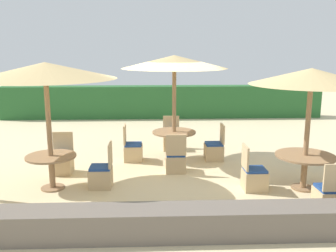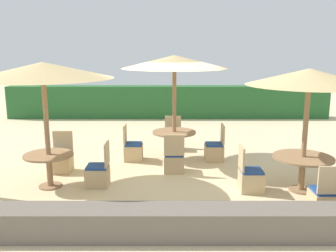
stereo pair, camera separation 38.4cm
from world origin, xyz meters
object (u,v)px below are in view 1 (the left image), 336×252
at_px(patio_chair_center_south, 176,161).
at_px(patio_chair_front_right_west, 254,177).
at_px(patio_chair_front_left_north, 62,162).
at_px(patio_chair_center_west, 133,151).
at_px(parasol_front_left, 45,71).
at_px(patio_chair_center_north, 171,140).
at_px(patio_chair_front_right_south, 330,197).
at_px(patio_chair_center_east, 214,150).
at_px(patio_chair_front_left_east, 102,175).
at_px(round_table_center, 174,137).
at_px(parasol_front_right, 311,77).
at_px(parasol_center, 174,62).
at_px(round_table_front_left, 51,163).
at_px(round_table_front_right, 305,161).

height_order(patio_chair_center_south, patio_chair_front_right_west, same).
relative_size(patio_chair_front_left_north, patio_chair_center_west, 1.00).
xyz_separation_m(parasol_front_left, patio_chair_center_north, (2.59, 2.91, -2.13)).
distance_m(patio_chair_center_south, patio_chair_front_right_south, 3.42).
bearing_deg(patio_chair_front_left_north, parasol_front_left, 91.44).
height_order(patio_chair_center_north, patio_chair_front_right_south, same).
height_order(patio_chair_center_west, patio_chair_center_south, same).
distance_m(patio_chair_front_left_north, patio_chair_center_east, 3.77).
distance_m(patio_chair_front_left_east, round_table_center, 2.48).
relative_size(patio_chair_front_left_east, round_table_center, 0.84).
relative_size(patio_chair_front_left_east, patio_chair_center_west, 1.00).
height_order(patio_chair_center_west, parasol_front_right, parasol_front_right).
height_order(parasol_front_left, parasol_center, parasol_center).
bearing_deg(patio_chair_center_west, round_table_center, 91.68).
bearing_deg(round_table_front_left, patio_chair_front_left_north, 91.44).
xyz_separation_m(round_table_center, parasol_front_right, (2.53, -2.13, 1.69)).
xyz_separation_m(patio_chair_front_left_east, patio_chair_front_right_south, (4.16, -1.36, 0.00)).
bearing_deg(patio_chair_center_west, round_table_front_left, -39.47).
bearing_deg(parasol_center, round_table_front_left, -143.78).
relative_size(parasol_front_left, patio_chair_front_left_east, 2.98).
xyz_separation_m(patio_chair_center_south, parasol_front_right, (2.55, -1.16, 2.02)).
height_order(patio_chair_front_left_east, patio_chair_center_south, same).
height_order(patio_chair_center_north, round_table_front_right, patio_chair_center_north).
height_order(parasol_center, patio_chair_center_north, parasol_center).
distance_m(round_table_center, patio_chair_center_south, 1.02).
bearing_deg(parasol_front_right, parasol_front_left, 177.58).
relative_size(patio_chair_center_east, patio_chair_front_right_south, 1.00).
bearing_deg(patio_chair_center_south, parasol_front_right, -24.50).
bearing_deg(patio_chair_center_west, patio_chair_center_east, 89.28).
relative_size(patio_chair_center_north, parasol_front_right, 0.38).
bearing_deg(patio_chair_front_right_south, round_table_front_left, 165.76).
bearing_deg(patio_chair_front_right_west, round_table_front_left, -93.12).
height_order(round_table_center, parasol_front_right, parasol_front_right).
relative_size(round_table_front_left, patio_chair_center_north, 1.08).
bearing_deg(patio_chair_front_right_west, patio_chair_center_north, -154.16).
height_order(patio_chair_front_left_east, round_table_center, patio_chair_front_left_east).
bearing_deg(parasol_center, patio_chair_front_right_south, -51.55).
distance_m(patio_chair_front_left_north, parasol_front_right, 5.67).
distance_m(patio_chair_center_east, parasol_front_right, 3.25).
height_order(patio_chair_front_left_north, patio_chair_front_right_west, same).
bearing_deg(patio_chair_front_left_east, patio_chair_front_left_north, 48.09).
distance_m(patio_chair_front_right_west, patio_chair_front_right_south, 1.51).
xyz_separation_m(round_table_center, patio_chair_center_west, (-1.06, -0.03, -0.33)).
xyz_separation_m(round_table_center, patio_chair_center_south, (-0.02, -0.96, -0.33)).
height_order(parasol_front_right, round_table_front_right, parasol_front_right).
xyz_separation_m(patio_chair_front_left_north, round_table_front_right, (5.16, -1.18, 0.32)).
relative_size(round_table_center, patio_chair_front_right_west, 1.19).
distance_m(round_table_center, patio_chair_center_east, 1.09).
xyz_separation_m(patio_chair_center_west, patio_chair_center_south, (1.04, -0.93, 0.00)).
relative_size(parasol_front_left, round_table_center, 2.50).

